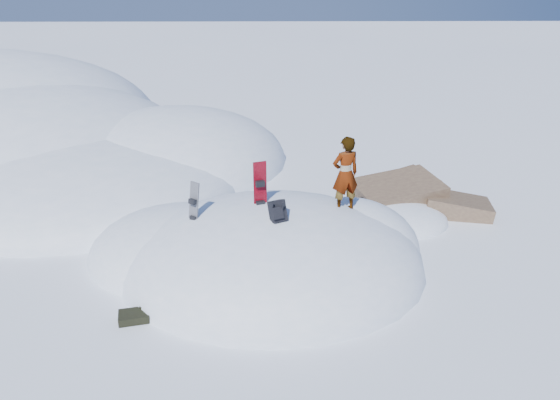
{
  "coord_description": "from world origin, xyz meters",
  "views": [
    {
      "loc": [
        -0.01,
        -11.0,
        6.43
      ],
      "look_at": [
        0.18,
        0.3,
        1.56
      ],
      "focal_mm": 35.0,
      "sensor_mm": 36.0,
      "label": 1
    }
  ],
  "objects_px": {
    "snowboard_dark": "(193,211)",
    "person": "(345,174)",
    "backpack": "(278,211)",
    "snowboard_red": "(260,195)"
  },
  "relations": [
    {
      "from": "snowboard_red",
      "to": "person",
      "type": "relative_size",
      "value": 0.92
    },
    {
      "from": "snowboard_dark",
      "to": "person",
      "type": "bearing_deg",
      "value": 47.29
    },
    {
      "from": "snowboard_red",
      "to": "snowboard_dark",
      "type": "height_order",
      "value": "snowboard_red"
    },
    {
      "from": "person",
      "to": "backpack",
      "type": "bearing_deg",
      "value": 15.05
    },
    {
      "from": "snowboard_dark",
      "to": "snowboard_red",
      "type": "bearing_deg",
      "value": 52.15
    },
    {
      "from": "backpack",
      "to": "person",
      "type": "height_order",
      "value": "person"
    },
    {
      "from": "snowboard_red",
      "to": "snowboard_dark",
      "type": "xyz_separation_m",
      "value": [
        -1.47,
        -0.37,
        -0.22
      ]
    },
    {
      "from": "backpack",
      "to": "person",
      "type": "relative_size",
      "value": 0.31
    },
    {
      "from": "snowboard_dark",
      "to": "person",
      "type": "height_order",
      "value": "person"
    },
    {
      "from": "snowboard_dark",
      "to": "person",
      "type": "xyz_separation_m",
      "value": [
        3.39,
        0.55,
        0.65
      ]
    }
  ]
}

